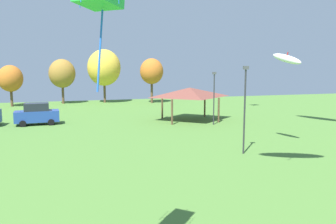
% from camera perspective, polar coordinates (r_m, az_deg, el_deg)
% --- Properties ---
extents(kite_flying_8, '(1.49, 2.56, 1.14)m').
position_cam_1_polar(kite_flying_8, '(28.16, 18.51, 8.10)').
color(kite_flying_8, white).
extents(parked_car_third_from_left, '(4.41, 2.16, 2.24)m').
position_cam_1_polar(parked_car_third_from_left, '(38.46, -20.30, -0.30)').
color(parked_car_third_from_left, '#234299').
rests_on(parked_car_third_from_left, ground).
extents(park_pavilion, '(6.62, 5.25, 3.60)m').
position_cam_1_polar(park_pavilion, '(38.59, 3.49, 3.17)').
color(park_pavilion, brown).
rests_on(park_pavilion, ground).
extents(light_post_0, '(0.36, 0.20, 6.10)m').
position_cam_1_polar(light_post_0, '(24.99, 12.21, 1.14)').
color(light_post_0, '#2D2D33').
rests_on(light_post_0, ground).
extents(light_post_1, '(0.36, 0.20, 5.36)m').
position_cam_1_polar(light_post_1, '(36.18, 7.39, 2.76)').
color(light_post_1, '#2D2D33').
rests_on(light_post_1, ground).
extents(treeline_tree_1, '(3.44, 3.44, 5.89)m').
position_cam_1_polar(treeline_tree_1, '(55.25, -23.96, 4.92)').
color(treeline_tree_1, brown).
rests_on(treeline_tree_1, ground).
extents(treeline_tree_2, '(3.95, 3.95, 6.75)m').
position_cam_1_polar(treeline_tree_2, '(56.33, -16.62, 5.93)').
color(treeline_tree_2, brown).
rests_on(treeline_tree_2, ground).
extents(treeline_tree_3, '(5.10, 5.10, 8.25)m').
position_cam_1_polar(treeline_tree_3, '(56.18, -10.22, 7.01)').
color(treeline_tree_3, brown).
rests_on(treeline_tree_3, ground).
extents(treeline_tree_4, '(3.58, 3.58, 6.86)m').
position_cam_1_polar(treeline_tree_4, '(54.90, -2.64, 6.52)').
color(treeline_tree_4, brown).
rests_on(treeline_tree_4, ground).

